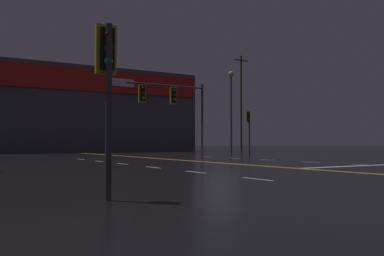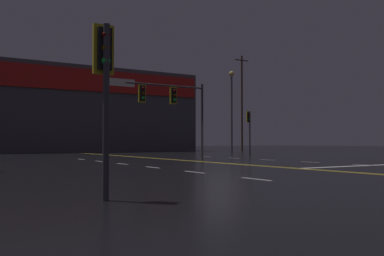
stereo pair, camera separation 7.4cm
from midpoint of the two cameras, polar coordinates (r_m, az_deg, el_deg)
name	(u,v)px [view 2 (the right image)]	position (r m, az deg, el deg)	size (l,w,h in m)	color
ground_plane	(220,163)	(23.45, 3.89, -4.68)	(200.00, 200.00, 0.00)	black
road_markings	(247,163)	(23.13, 7.37, -4.69)	(14.79, 60.00, 0.01)	gold
traffic_signal_median	(171,101)	(24.42, -2.73, 3.65)	(4.97, 0.36, 4.60)	#38383D
traffic_signal_corner_southwest	(104,70)	(8.64, -11.35, 7.57)	(0.42, 0.36, 3.46)	#38383D
traffic_signal_corner_northeast	(249,123)	(37.98, 7.67, 0.69)	(0.42, 0.36, 3.88)	#38383D
streetlight_near_left	(232,100)	(44.51, 5.35, 3.74)	(0.56, 0.56, 8.53)	#59595E
building_backdrop	(63,111)	(54.34, -16.82, 2.23)	(31.96, 10.23, 9.97)	#4C4C51
utility_pole_row	(111,100)	(48.80, -10.67, 3.68)	(45.52, 0.26, 12.82)	#4C3828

